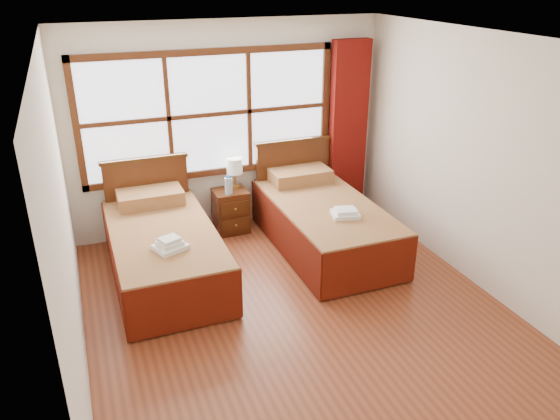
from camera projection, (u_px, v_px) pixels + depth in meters
name	position (u px, v px, depth m)	size (l,w,h in m)	color
floor	(297.00, 311.00, 5.43)	(4.50, 4.50, 0.00)	brown
ceiling	(302.00, 40.00, 4.38)	(4.50, 4.50, 0.00)	white
wall_back	(229.00, 128.00, 6.82)	(4.00, 4.00, 0.00)	silver
wall_left	(63.00, 224.00, 4.25)	(4.50, 4.50, 0.00)	silver
wall_right	(480.00, 164.00, 5.56)	(4.50, 4.50, 0.00)	silver
window	(210.00, 114.00, 6.63)	(3.16, 0.06, 1.56)	white
curtain	(348.00, 128.00, 7.28)	(0.50, 0.16, 2.30)	maroon
bed_left	(163.00, 248.00, 5.96)	(1.10, 2.13, 1.07)	#43240E
bed_right	(323.00, 221.00, 6.59)	(1.12, 2.17, 1.09)	#43240E
nightstand	(231.00, 211.00, 6.99)	(0.42, 0.42, 0.56)	#4A2310
towels_left	(170.00, 245.00, 5.39)	(0.37, 0.35, 0.13)	white
towels_right	(345.00, 213.00, 6.09)	(0.35, 0.32, 0.09)	white
lamp	(234.00, 167.00, 6.88)	(0.20, 0.20, 0.39)	gold
bottle_near	(227.00, 186.00, 6.72)	(0.06, 0.06, 0.25)	silver
bottle_far	(230.00, 186.00, 6.75)	(0.06, 0.06, 0.23)	silver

